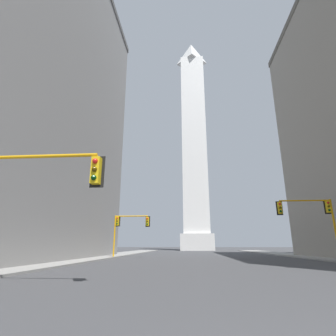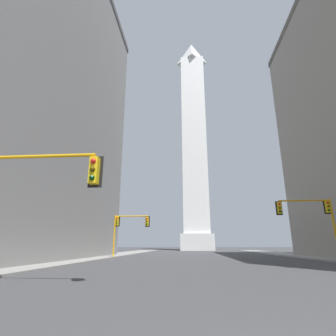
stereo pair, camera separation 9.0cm
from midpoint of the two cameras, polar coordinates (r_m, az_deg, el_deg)
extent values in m
cube|color=gray|center=(31.97, -17.37, -18.28)|extent=(5.00, 92.17, 0.15)
cube|color=silver|center=(78.97, 6.29, -15.76)|extent=(9.41, 9.41, 4.55)
cube|color=white|center=(85.33, 5.63, 5.94)|extent=(7.53, 7.53, 58.59)
pyramid|color=white|center=(102.77, 5.07, 23.45)|extent=(7.53, 7.53, 8.28)
cylinder|color=orange|center=(12.21, -26.57, 2.27)|extent=(5.04, 0.14, 0.14)
cube|color=yellow|center=(10.93, -15.63, -0.53)|extent=(0.34, 0.34, 1.10)
cube|color=black|center=(11.09, -15.32, -0.79)|extent=(0.58, 0.03, 1.32)
sphere|color=red|center=(10.85, -15.83, 1.47)|extent=(0.22, 0.22, 0.22)
sphere|color=#483506|center=(10.76, -15.97, -0.26)|extent=(0.22, 0.22, 0.22)
sphere|color=#073410|center=(10.67, -16.11, -2.01)|extent=(0.22, 0.22, 0.22)
cylinder|color=orange|center=(34.28, -11.66, -14.34)|extent=(0.18, 0.18, 5.11)
cylinder|color=#262626|center=(34.30, -11.91, -18.52)|extent=(0.40, 0.40, 0.10)
cube|color=yellow|center=(34.31, -11.00, -11.26)|extent=(0.36, 0.36, 1.10)
cube|color=black|center=(34.48, -10.90, -11.29)|extent=(0.58, 0.07, 1.32)
sphere|color=red|center=(34.16, -11.08, -10.66)|extent=(0.22, 0.22, 0.22)
sphere|color=#483506|center=(34.13, -11.11, -11.23)|extent=(0.22, 0.22, 0.22)
sphere|color=#073410|center=(34.10, -11.14, -11.80)|extent=(0.22, 0.22, 0.22)
cylinder|color=orange|center=(33.94, -8.02, -10.33)|extent=(4.11, 0.14, 0.14)
sphere|color=orange|center=(34.44, -11.42, -10.26)|extent=(0.18, 0.18, 0.18)
cube|color=yellow|center=(33.49, -4.56, -11.51)|extent=(0.36, 0.36, 1.10)
cube|color=black|center=(33.66, -4.49, -11.53)|extent=(0.58, 0.07, 1.32)
sphere|color=red|center=(33.34, -4.62, -10.90)|extent=(0.22, 0.22, 0.22)
sphere|color=#483506|center=(33.30, -4.64, -11.48)|extent=(0.22, 0.22, 0.22)
sphere|color=#073410|center=(33.28, -4.65, -12.06)|extent=(0.22, 0.22, 0.22)
cylinder|color=orange|center=(28.81, 32.56, -11.30)|extent=(0.18, 0.18, 5.64)
cube|color=yellow|center=(28.85, 31.40, -7.20)|extent=(0.37, 0.37, 1.10)
cube|color=black|center=(29.02, 31.28, -7.25)|extent=(0.58, 0.08, 1.32)
sphere|color=red|center=(28.72, 31.43, -6.47)|extent=(0.22, 0.22, 0.22)
sphere|color=#483506|center=(28.68, 31.53, -7.13)|extent=(0.22, 0.22, 0.22)
sphere|color=#073410|center=(28.64, 31.63, -7.80)|extent=(0.22, 0.22, 0.22)
cylinder|color=orange|center=(28.08, 27.47, -6.31)|extent=(4.67, 0.14, 0.14)
sphere|color=orange|center=(29.06, 31.74, -5.99)|extent=(0.18, 0.18, 0.18)
cube|color=yellow|center=(27.17, 23.08, -8.00)|extent=(0.37, 0.37, 1.10)
cube|color=black|center=(27.35, 23.00, -8.05)|extent=(0.58, 0.08, 1.32)
sphere|color=red|center=(27.03, 23.08, -7.23)|extent=(0.22, 0.22, 0.22)
sphere|color=#483506|center=(26.99, 23.16, -7.94)|extent=(0.22, 0.22, 0.22)
sphere|color=#073410|center=(26.95, 23.25, -8.66)|extent=(0.22, 0.22, 0.22)
camera|label=1|loc=(0.04, -90.04, 0.01)|focal=28.00mm
camera|label=2|loc=(0.04, 89.96, -0.01)|focal=28.00mm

